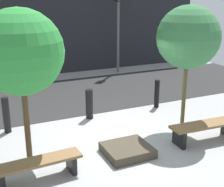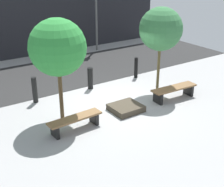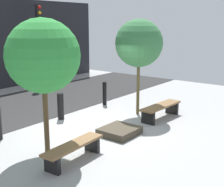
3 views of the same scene
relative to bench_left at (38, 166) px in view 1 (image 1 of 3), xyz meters
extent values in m
plane|color=#989898|center=(2.10, 1.06, -0.32)|extent=(18.00, 18.00, 0.00)
cube|color=#282828|center=(2.10, 5.11, -0.31)|extent=(18.00, 4.40, 0.01)
cube|color=black|center=(2.10, 8.79, 1.85)|extent=(16.20, 0.50, 4.33)
cube|color=black|center=(-0.70, -0.04, -0.13)|extent=(0.12, 0.42, 0.38)
cube|color=black|center=(0.70, 0.04, -0.13)|extent=(0.12, 0.42, 0.38)
cube|color=brown|center=(0.00, 0.00, 0.09)|extent=(1.79, 0.51, 0.06)
cube|color=black|center=(3.45, 0.04, -0.11)|extent=(0.13, 0.48, 0.42)
cube|color=brown|center=(4.21, 0.00, 0.13)|extent=(1.90, 0.57, 0.06)
cube|color=#40382C|center=(2.10, 0.20, -0.21)|extent=(1.05, 0.96, 0.21)
cylinder|color=#4E3B24|center=(0.00, 0.93, 0.65)|extent=(0.13, 0.13, 1.94)
sphere|color=#2E8D3B|center=(0.00, 0.93, 2.12)|extent=(1.79, 1.79, 1.79)
cylinder|color=brown|center=(4.21, 0.93, 0.71)|extent=(0.11, 0.11, 2.06)
sphere|color=#387744|center=(4.21, 0.93, 2.19)|extent=(1.64, 1.64, 1.64)
cylinder|color=black|center=(-0.26, 2.66, 0.17)|extent=(0.19, 0.19, 0.98)
cylinder|color=black|center=(2.10, 2.66, 0.13)|extent=(0.22, 0.22, 0.89)
cylinder|color=black|center=(4.47, 2.66, 0.14)|extent=(0.16, 0.16, 0.92)
cylinder|color=#575757|center=(5.45, 7.61, 1.70)|extent=(0.12, 0.12, 4.04)
camera|label=1|loc=(-0.95, -5.56, 3.22)|focal=50.00mm
camera|label=2|loc=(-3.81, -7.69, 4.60)|focal=50.00mm
camera|label=3|loc=(-4.88, -4.88, 2.92)|focal=50.00mm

